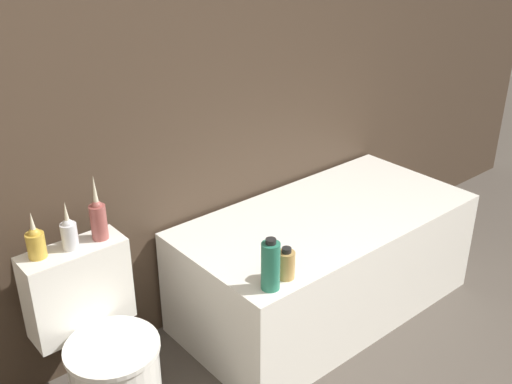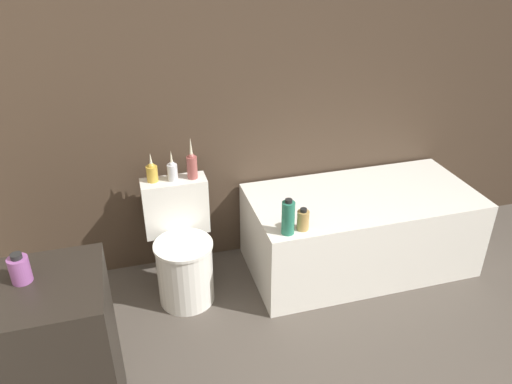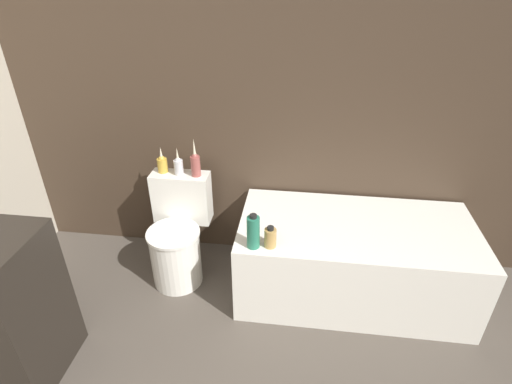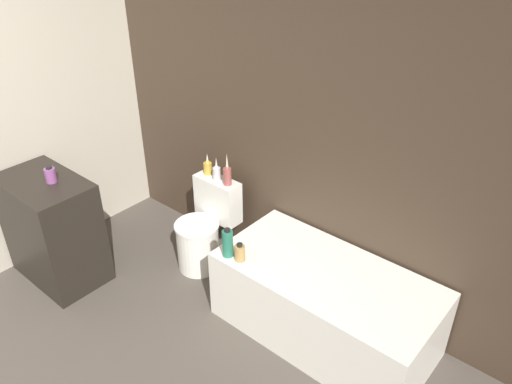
{
  "view_description": "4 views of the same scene",
  "coord_description": "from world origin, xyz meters",
  "px_view_note": "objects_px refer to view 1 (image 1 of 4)",
  "views": [
    {
      "loc": [
        -1.15,
        0.01,
        1.93
      ],
      "look_at": [
        0.14,
        1.54,
        0.96
      ],
      "focal_mm": 42.0,
      "sensor_mm": 36.0,
      "label": 1
    },
    {
      "loc": [
        -0.68,
        -0.8,
        2.16
      ],
      "look_at": [
        0.02,
        1.64,
        0.77
      ],
      "focal_mm": 35.0,
      "sensor_mm": 36.0,
      "label": 2
    },
    {
      "loc": [
        0.42,
        -0.37,
        2.03
      ],
      "look_at": [
        0.17,
        1.57,
        0.88
      ],
      "focal_mm": 28.0,
      "sensor_mm": 36.0,
      "label": 3
    },
    {
      "loc": [
        2.1,
        -0.49,
        2.72
      ],
      "look_at": [
        0.27,
        1.66,
        1.03
      ],
      "focal_mm": 35.0,
      "sensor_mm": 36.0,
      "label": 4
    }
  ],
  "objects_px": {
    "vase_silver": "(69,233)",
    "shampoo_bottle_short": "(286,264)",
    "vase_gold": "(36,242)",
    "shampoo_bottle_tall": "(271,265)",
    "bathtub": "(325,261)",
    "vase_bronze": "(98,218)",
    "toilet": "(105,356)"
  },
  "relations": [
    {
      "from": "vase_silver",
      "to": "shampoo_bottle_short",
      "type": "xyz_separation_m",
      "value": [
        0.68,
        -0.48,
        -0.19
      ]
    },
    {
      "from": "vase_gold",
      "to": "shampoo_bottle_tall",
      "type": "bearing_deg",
      "value": -36.38
    },
    {
      "from": "shampoo_bottle_short",
      "to": "vase_gold",
      "type": "bearing_deg",
      "value": 147.88
    },
    {
      "from": "shampoo_bottle_tall",
      "to": "bathtub",
      "type": "bearing_deg",
      "value": 24.86
    },
    {
      "from": "vase_gold",
      "to": "vase_bronze",
      "type": "relative_size",
      "value": 0.69
    },
    {
      "from": "vase_gold",
      "to": "toilet",
      "type": "bearing_deg",
      "value": -57.92
    },
    {
      "from": "bathtub",
      "to": "vase_bronze",
      "type": "xyz_separation_m",
      "value": [
        -1.1,
        0.2,
        0.55
      ]
    },
    {
      "from": "vase_silver",
      "to": "shampoo_bottle_tall",
      "type": "bearing_deg",
      "value": -40.54
    },
    {
      "from": "toilet",
      "to": "vase_bronze",
      "type": "bearing_deg",
      "value": 54.44
    },
    {
      "from": "toilet",
      "to": "shampoo_bottle_short",
      "type": "height_order",
      "value": "toilet"
    },
    {
      "from": "vase_bronze",
      "to": "vase_silver",
      "type": "bearing_deg",
      "value": 178.47
    },
    {
      "from": "bathtub",
      "to": "vase_bronze",
      "type": "height_order",
      "value": "vase_bronze"
    },
    {
      "from": "vase_gold",
      "to": "shampoo_bottle_short",
      "type": "distance_m",
      "value": 0.97
    },
    {
      "from": "toilet",
      "to": "vase_silver",
      "type": "xyz_separation_m",
      "value": [
        0.0,
        0.17,
        0.48
      ]
    },
    {
      "from": "vase_gold",
      "to": "shampoo_bottle_short",
      "type": "relative_size",
      "value": 1.36
    },
    {
      "from": "vase_gold",
      "to": "shampoo_bottle_tall",
      "type": "xyz_separation_m",
      "value": [
        0.71,
        -0.52,
        -0.14
      ]
    },
    {
      "from": "vase_gold",
      "to": "vase_bronze",
      "type": "bearing_deg",
      "value": -5.61
    },
    {
      "from": "toilet",
      "to": "vase_gold",
      "type": "relative_size",
      "value": 3.9
    },
    {
      "from": "bathtub",
      "to": "vase_silver",
      "type": "bearing_deg",
      "value": 170.46
    },
    {
      "from": "vase_silver",
      "to": "shampoo_bottle_short",
      "type": "distance_m",
      "value": 0.86
    },
    {
      "from": "vase_bronze",
      "to": "shampoo_bottle_tall",
      "type": "distance_m",
      "value": 0.7
    },
    {
      "from": "vase_gold",
      "to": "vase_silver",
      "type": "relative_size",
      "value": 0.94
    },
    {
      "from": "bathtub",
      "to": "shampoo_bottle_tall",
      "type": "xyz_separation_m",
      "value": [
        -0.63,
        -0.29,
        0.38
      ]
    },
    {
      "from": "bathtub",
      "to": "shampoo_bottle_tall",
      "type": "height_order",
      "value": "shampoo_bottle_tall"
    },
    {
      "from": "toilet",
      "to": "vase_silver",
      "type": "height_order",
      "value": "vase_silver"
    },
    {
      "from": "vase_gold",
      "to": "vase_bronze",
      "type": "xyz_separation_m",
      "value": [
        0.24,
        -0.02,
        0.03
      ]
    },
    {
      "from": "toilet",
      "to": "shampoo_bottle_tall",
      "type": "distance_m",
      "value": 0.75
    },
    {
      "from": "vase_gold",
      "to": "shampoo_bottle_short",
      "type": "height_order",
      "value": "vase_gold"
    },
    {
      "from": "bathtub",
      "to": "toilet",
      "type": "height_order",
      "value": "toilet"
    },
    {
      "from": "bathtub",
      "to": "shampoo_bottle_tall",
      "type": "bearing_deg",
      "value": -155.14
    },
    {
      "from": "bathtub",
      "to": "vase_silver",
      "type": "height_order",
      "value": "vase_silver"
    },
    {
      "from": "vase_gold",
      "to": "shampoo_bottle_short",
      "type": "xyz_separation_m",
      "value": [
        0.8,
        -0.5,
        -0.18
      ]
    }
  ]
}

